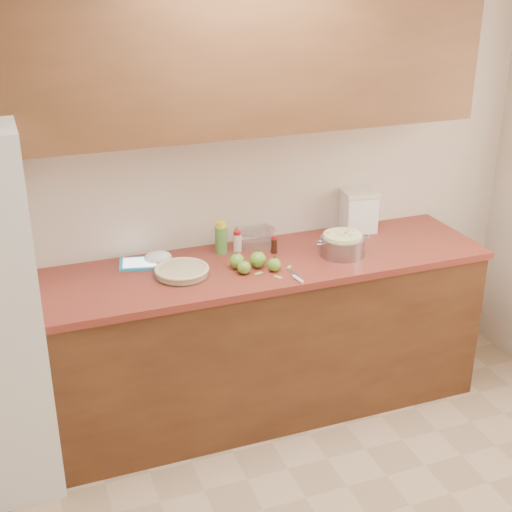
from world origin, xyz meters
name	(u,v)px	position (x,y,z in m)	size (l,w,h in m)	color
room_shell	(400,328)	(0.00, 0.00, 1.30)	(3.60, 3.60, 3.60)	tan
counter_run	(249,338)	(0.00, 1.48, 0.46)	(2.64, 0.68, 0.92)	brown
upper_cabinets	(237,61)	(0.00, 1.63, 1.95)	(2.60, 0.34, 0.70)	brown
pie	(182,271)	(-0.37, 1.45, 0.94)	(0.29, 0.29, 0.05)	silver
colander	(342,245)	(0.52, 1.40, 0.98)	(0.33, 0.24, 0.12)	gray
flour_canister	(358,210)	(0.78, 1.71, 1.04)	(0.22, 0.22, 0.25)	white
tablet	(140,263)	(-0.55, 1.66, 0.93)	(0.24, 0.21, 0.02)	#2895C1
paring_knife	(297,278)	(0.16, 1.20, 0.93)	(0.05, 0.18, 0.02)	gray
lemon_bottle	(221,238)	(-0.09, 1.67, 1.01)	(0.07, 0.07, 0.18)	#4C8C38
cinnamon_shaker	(237,242)	(0.00, 1.66, 0.98)	(0.05, 0.05, 0.12)	beige
vanilla_bottle	(274,245)	(0.18, 1.56, 0.97)	(0.03, 0.03, 0.10)	black
mixing_bowl	(255,236)	(0.13, 1.72, 0.97)	(0.23, 0.23, 0.09)	silver
paper_towel	(158,258)	(-0.45, 1.65, 0.95)	(0.15, 0.12, 0.06)	white
apple_left	(237,261)	(-0.08, 1.44, 0.96)	(0.08, 0.08, 0.09)	#619528
apple_center	(258,259)	(0.03, 1.41, 0.96)	(0.09, 0.09, 0.10)	#619528
apple_front	(244,267)	(-0.07, 1.36, 0.96)	(0.07, 0.07, 0.08)	#619528
apple_extra	(274,265)	(0.09, 1.34, 0.96)	(0.07, 0.07, 0.08)	#619528
peel_a	(259,273)	(0.00, 1.34, 0.92)	(0.04, 0.02, 0.00)	#8DC25E
peel_b	(289,267)	(0.18, 1.35, 0.92)	(0.04, 0.02, 0.00)	#8DC25E
peel_c	(278,277)	(0.08, 1.26, 0.92)	(0.05, 0.02, 0.00)	#8DC25E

